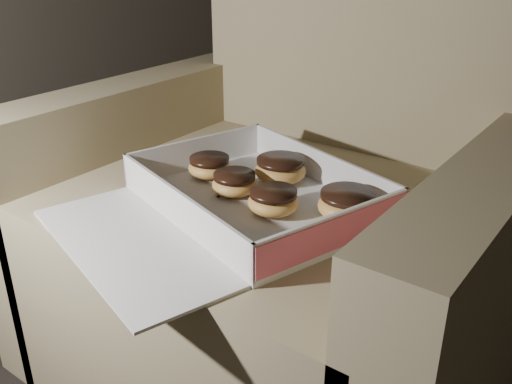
{
  "coord_description": "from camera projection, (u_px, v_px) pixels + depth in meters",
  "views": [
    {
      "loc": [
        0.14,
        -0.49,
        0.87
      ],
      "look_at": [
        -0.41,
        0.24,
        0.45
      ],
      "focal_mm": 40.0,
      "sensor_mm": 36.0,
      "label": 1
    }
  ],
  "objects": [
    {
      "name": "bakery_box",
      "position": [
        237.0,
        206.0,
        0.98
      ],
      "size": [
        0.53,
        0.58,
        0.07
      ],
      "rotation": [
        0.0,
        0.0,
        -0.3
      ],
      "color": "silver",
      "rests_on": "armchair"
    },
    {
      "name": "donut_d",
      "position": [
        210.0,
        166.0,
        1.1
      ],
      "size": [
        0.08,
        0.08,
        0.04
      ],
      "color": "gold",
      "rests_on": "bakery_box"
    },
    {
      "name": "donut_c",
      "position": [
        280.0,
        169.0,
        1.08
      ],
      "size": [
        0.1,
        0.1,
        0.05
      ],
      "color": "gold",
      "rests_on": "bakery_box"
    },
    {
      "name": "crumb_b",
      "position": [
        200.0,
        211.0,
        0.97
      ],
      "size": [
        0.01,
        0.01,
        0.0
      ],
      "primitive_type": "ellipsoid",
      "color": "black",
      "rests_on": "bakery_box"
    },
    {
      "name": "armchair",
      "position": [
        284.0,
        234.0,
        1.18
      ],
      "size": [
        0.91,
        0.77,
        0.96
      ],
      "color": "#857555",
      "rests_on": "floor"
    },
    {
      "name": "donut_b",
      "position": [
        273.0,
        201.0,
        0.96
      ],
      "size": [
        0.09,
        0.09,
        0.04
      ],
      "color": "gold",
      "rests_on": "bakery_box"
    },
    {
      "name": "donut_a",
      "position": [
        348.0,
        205.0,
        0.94
      ],
      "size": [
        0.1,
        0.1,
        0.05
      ],
      "color": "gold",
      "rests_on": "bakery_box"
    },
    {
      "name": "donut_e",
      "position": [
        235.0,
        183.0,
        1.03
      ],
      "size": [
        0.08,
        0.08,
        0.04
      ],
      "color": "gold",
      "rests_on": "bakery_box"
    },
    {
      "name": "crumb_c",
      "position": [
        188.0,
        204.0,
        0.99
      ],
      "size": [
        0.01,
        0.01,
        0.0
      ],
      "primitive_type": "ellipsoid",
      "color": "black",
      "rests_on": "bakery_box"
    },
    {
      "name": "crumb_a",
      "position": [
        218.0,
        196.0,
        1.02
      ],
      "size": [
        0.01,
        0.01,
        0.0
      ],
      "primitive_type": "ellipsoid",
      "color": "black",
      "rests_on": "bakery_box"
    }
  ]
}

